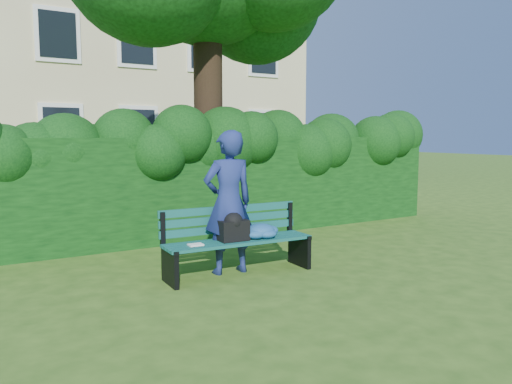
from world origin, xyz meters
TOP-DOWN VIEW (x-y plane):
  - ground at (0.00, 0.00)m, footprint 80.00×80.00m
  - apartment_building at (-0.00, 13.99)m, footprint 16.00×8.08m
  - hedge at (0.00, 2.20)m, footprint 10.00×1.00m
  - park_bench at (-0.83, -0.40)m, footprint 2.03×0.64m
  - man_reading at (-0.96, -0.28)m, footprint 0.72×0.50m

SIDE VIEW (x-z plane):
  - ground at x=0.00m, z-range 0.00..0.00m
  - park_bench at x=-0.83m, z-range 0.06..0.95m
  - hedge at x=0.00m, z-range 0.00..1.80m
  - man_reading at x=-0.96m, z-range 0.00..1.91m
  - apartment_building at x=0.00m, z-range 0.00..12.00m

